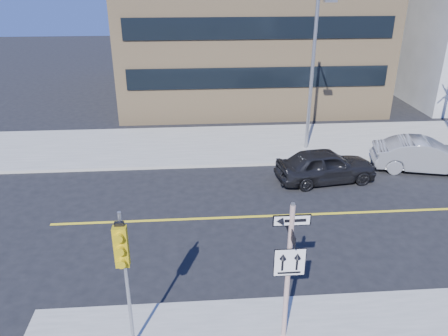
{
  "coord_description": "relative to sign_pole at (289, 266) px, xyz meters",
  "views": [
    {
      "loc": [
        -2.28,
        -11.24,
        9.12
      ],
      "look_at": [
        -1.12,
        4.0,
        2.22
      ],
      "focal_mm": 35.0,
      "sensor_mm": 36.0,
      "label": 1
    }
  ],
  "objects": [
    {
      "name": "parked_car_b",
      "position": [
        9.13,
        10.38,
        -1.63
      ],
      "size": [
        2.85,
        5.18,
        1.62
      ],
      "primitive_type": "imported",
      "rotation": [
        0.0,
        0.0,
        1.33
      ],
      "color": "gray",
      "rests_on": "ground"
    },
    {
      "name": "parked_car_a",
      "position": [
        3.91,
        9.57,
        -1.64
      ],
      "size": [
        2.51,
        4.9,
        1.6
      ],
      "primitive_type": "imported",
      "rotation": [
        0.0,
        0.0,
        1.71
      ],
      "color": "black",
      "rests_on": "ground"
    },
    {
      "name": "traffic_signal",
      "position": [
        -4.0,
        -0.15,
        0.59
      ],
      "size": [
        0.32,
        0.45,
        4.0
      ],
      "color": "gray",
      "rests_on": "near_sidewalk"
    },
    {
      "name": "ground",
      "position": [
        0.0,
        2.51,
        -2.44
      ],
      "size": [
        120.0,
        120.0,
        0.0
      ],
      "primitive_type": "plane",
      "color": "black",
      "rests_on": "ground"
    },
    {
      "name": "sign_pole",
      "position": [
        0.0,
        0.0,
        0.0
      ],
      "size": [
        0.92,
        0.92,
        4.06
      ],
      "color": "silver",
      "rests_on": "near_sidewalk"
    },
    {
      "name": "streetlight_a",
      "position": [
        4.0,
        13.27,
        2.32
      ],
      "size": [
        0.55,
        2.25,
        8.0
      ],
      "color": "gray",
      "rests_on": "far_sidewalk"
    }
  ]
}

